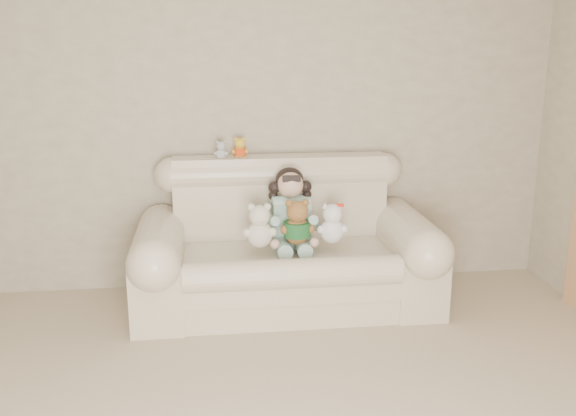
{
  "coord_description": "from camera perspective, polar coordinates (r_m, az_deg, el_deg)",
  "views": [
    {
      "loc": [
        -0.36,
        -2.27,
        1.85
      ],
      "look_at": [
        0.17,
        1.9,
        0.75
      ],
      "focal_mm": 40.23,
      "sensor_mm": 36.0,
      "label": 1
    }
  ],
  "objects": [
    {
      "name": "sofa",
      "position": [
        4.5,
        -0.16,
        -2.57
      ],
      "size": [
        2.1,
        0.95,
        1.03
      ],
      "primitive_type": null,
      "color": "beige",
      "rests_on": "floor"
    },
    {
      "name": "grey_mini_plush",
      "position": [
        4.67,
        -5.95,
        5.25
      ],
      "size": [
        0.12,
        0.1,
        0.16
      ],
      "primitive_type": null,
      "rotation": [
        0.0,
        0.0,
        0.22
      ],
      "color": "#ADACB3",
      "rests_on": "sofa"
    },
    {
      "name": "brown_teddy",
      "position": [
        4.35,
        0.82,
        -0.86
      ],
      "size": [
        0.27,
        0.24,
        0.37
      ],
      "primitive_type": null,
      "rotation": [
        0.0,
        0.0,
        0.26
      ],
      "color": "brown",
      "rests_on": "sofa"
    },
    {
      "name": "wall_back",
      "position": [
        4.82,
        -2.88,
        8.1
      ],
      "size": [
        4.5,
        0.0,
        4.5
      ],
      "primitive_type": "plane",
      "rotation": [
        1.57,
        0.0,
        0.0
      ],
      "color": "#B7AD91",
      "rests_on": "ground"
    },
    {
      "name": "white_cat",
      "position": [
        4.4,
        3.93,
        -0.97
      ],
      "size": [
        0.22,
        0.17,
        0.33
      ],
      "primitive_type": null,
      "rotation": [
        0.0,
        0.0,
        -0.04
      ],
      "color": "silver",
      "rests_on": "sofa"
    },
    {
      "name": "seated_child",
      "position": [
        4.53,
        0.19,
        0.07
      ],
      "size": [
        0.39,
        0.46,
        0.58
      ],
      "primitive_type": null,
      "rotation": [
        0.0,
        0.0,
        0.12
      ],
      "color": "#2E7A63",
      "rests_on": "sofa"
    },
    {
      "name": "cream_teddy",
      "position": [
        4.3,
        -2.54,
        -1.19
      ],
      "size": [
        0.25,
        0.21,
        0.35
      ],
      "primitive_type": null,
      "rotation": [
        0.0,
        0.0,
        0.15
      ],
      "color": "beige",
      "rests_on": "sofa"
    },
    {
      "name": "yellow_mini_bear",
      "position": [
        4.7,
        -4.29,
        5.48
      ],
      "size": [
        0.13,
        0.1,
        0.19
      ],
      "primitive_type": null,
      "rotation": [
        0.0,
        0.0,
        0.1
      ],
      "color": "yellow",
      "rests_on": "sofa"
    }
  ]
}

